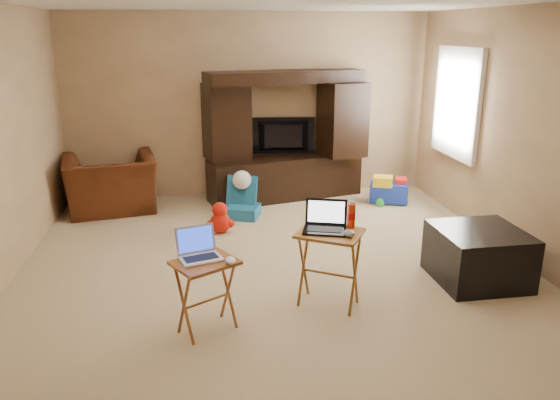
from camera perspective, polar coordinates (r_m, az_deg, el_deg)
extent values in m
plane|color=beige|center=(5.37, -0.31, -7.53)|extent=(5.50, 5.50, 0.00)
plane|color=silver|center=(4.88, -0.36, 20.16)|extent=(5.50, 5.50, 0.00)
plane|color=tan|center=(7.67, -3.26, 9.77)|extent=(5.00, 0.00, 5.00)
plane|color=tan|center=(2.41, 8.96, -7.75)|extent=(5.00, 0.00, 5.00)
plane|color=tan|center=(5.87, 24.76, 5.84)|extent=(0.00, 5.50, 5.50)
plane|color=white|center=(7.17, 18.13, 9.62)|extent=(0.00, 1.20, 1.20)
cube|color=white|center=(7.16, 17.98, 9.63)|extent=(0.06, 1.14, 1.34)
cube|color=black|center=(7.50, 0.55, 6.70)|extent=(2.20, 1.04, 1.75)
imported|color=black|center=(7.66, 0.36, 6.66)|extent=(0.89, 0.19, 0.51)
imported|color=#491F0F|center=(7.36, -17.25, 1.62)|extent=(1.28, 1.16, 0.72)
cube|color=black|center=(5.44, 20.00, -5.47)|extent=(0.79, 0.79, 0.50)
cube|color=#965E24|center=(4.31, -7.68, -9.94)|extent=(0.57, 0.54, 0.59)
cube|color=#9F6526|center=(4.66, 5.12, -7.18)|extent=(0.65, 0.61, 0.67)
cube|color=silver|center=(4.17, -8.33, -4.70)|extent=(0.37, 0.34, 0.24)
cube|color=black|center=(4.50, 4.72, -1.85)|extent=(0.42, 0.38, 0.24)
ellipsoid|color=white|center=(4.12, -5.21, -6.32)|extent=(0.09, 0.13, 0.05)
ellipsoid|color=#45464B|center=(4.44, 7.24, -3.45)|extent=(0.11, 0.15, 0.06)
cylinder|color=red|center=(4.62, 7.45, -1.66)|extent=(0.07, 0.07, 0.21)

